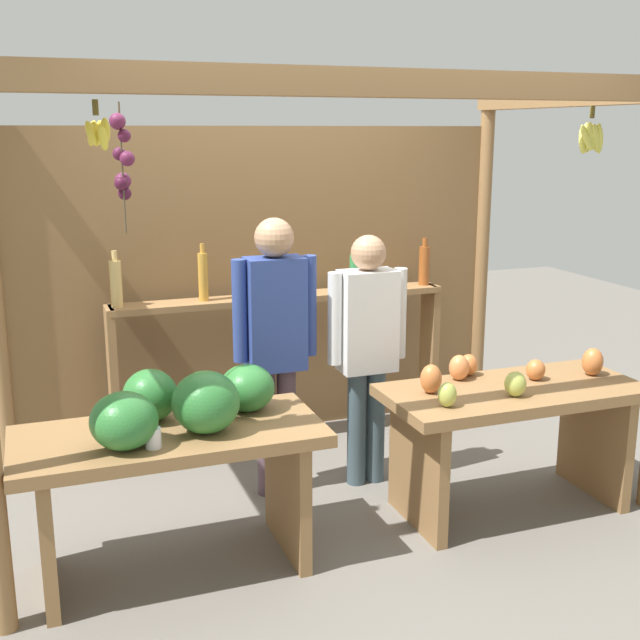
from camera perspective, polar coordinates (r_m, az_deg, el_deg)
The scene contains 7 objects.
ground_plane at distance 4.86m, azimuth -0.76°, elevation -11.46°, with size 12.00×12.00×0.00m, color slate.
market_stall at distance 4.88m, azimuth -2.56°, elevation 4.98°, with size 3.47×1.95×2.30m.
fruit_counter_left at distance 3.78m, azimuth -10.20°, elevation -8.33°, with size 1.41×0.69×0.99m.
fruit_counter_right at distance 4.47m, azimuth 13.43°, elevation -6.63°, with size 1.41×0.66×0.86m.
bottle_shelf_unit at distance 5.23m, azimuth -2.72°, elevation -0.40°, with size 2.23×0.22×1.36m.
vendor_man at distance 4.42m, azimuth -3.20°, elevation -0.93°, with size 0.48×0.21×1.59m.
vendor_woman at distance 4.58m, azimuth 3.38°, elevation -1.41°, with size 0.48×0.20×1.47m.
Camera 1 is at (-1.46, -4.16, 2.04)m, focal length 44.92 mm.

